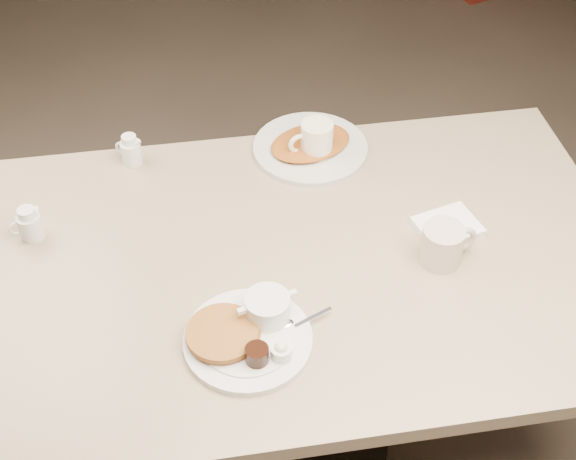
{
  "coord_description": "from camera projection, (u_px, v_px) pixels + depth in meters",
  "views": [
    {
      "loc": [
        -0.19,
        -1.13,
        1.96
      ],
      "look_at": [
        0.0,
        0.02,
        0.82
      ],
      "focal_mm": 47.98,
      "sensor_mm": 36.0,
      "label": 1
    }
  ],
  "objects": [
    {
      "name": "diner_table",
      "position": [
        289.0,
        309.0,
        1.79
      ],
      "size": [
        1.5,
        0.9,
        0.75
      ],
      "color": "tan",
      "rests_on": "ground"
    },
    {
      "name": "creamer_right",
      "position": [
        131.0,
        150.0,
        1.88
      ],
      "size": [
        0.07,
        0.05,
        0.08
      ],
      "color": "white",
      "rests_on": "diner_table"
    },
    {
      "name": "napkin",
      "position": [
        447.0,
        227.0,
        1.73
      ],
      "size": [
        0.16,
        0.14,
        0.02
      ],
      "color": "white",
      "rests_on": "diner_table"
    },
    {
      "name": "coffee_mug_far",
      "position": [
        316.0,
        141.0,
        1.89
      ],
      "size": [
        0.12,
        0.09,
        0.1
      ],
      "color": "white",
      "rests_on": "diner_table"
    },
    {
      "name": "coffee_mug_near",
      "position": [
        443.0,
        244.0,
        1.64
      ],
      "size": [
        0.14,
        0.11,
        0.09
      ],
      "color": "beige",
      "rests_on": "diner_table"
    },
    {
      "name": "main_plate",
      "position": [
        248.0,
        331.0,
        1.5
      ],
      "size": [
        0.33,
        0.31,
        0.07
      ],
      "color": "silver",
      "rests_on": "diner_table"
    },
    {
      "name": "creamer_left",
      "position": [
        30.0,
        224.0,
        1.7
      ],
      "size": [
        0.08,
        0.06,
        0.08
      ],
      "color": "silver",
      "rests_on": "diner_table"
    },
    {
      "name": "hash_plate",
      "position": [
        310.0,
        146.0,
        1.93
      ],
      "size": [
        0.37,
        0.37,
        0.04
      ],
      "color": "beige",
      "rests_on": "diner_table"
    }
  ]
}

